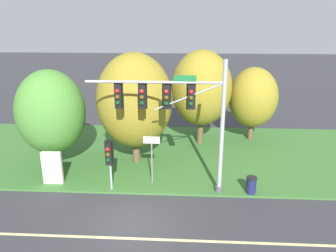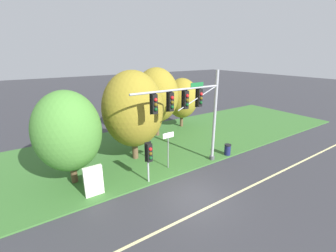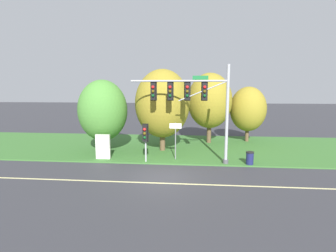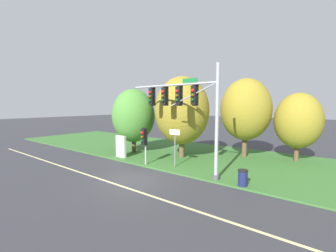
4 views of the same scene
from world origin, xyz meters
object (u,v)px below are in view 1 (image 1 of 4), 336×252
object	(u,v)px
traffic_signal_mast	(177,108)
tree_nearest_road	(51,112)
tree_mid_verge	(253,98)
trash_bin	(251,185)
info_kiosk	(52,168)
tree_left_of_mast	(135,101)
tree_behind_signpost	(201,88)
route_sign_post	(152,152)
pedestrian_signal_near_kerb	(109,156)

from	to	relation	value
traffic_signal_mast	tree_nearest_road	distance (m)	8.16
tree_nearest_road	tree_mid_verge	xyz separation A→B (m)	(13.11, 5.71, -0.25)
tree_nearest_road	trash_bin	xyz separation A→B (m)	(11.65, -2.70, -3.08)
info_kiosk	trash_bin	size ratio (longest dim) A/B	2.04
tree_left_of_mast	tree_behind_signpost	xyz separation A→B (m)	(4.26, 3.65, 0.09)
route_sign_post	tree_nearest_road	size ratio (longest dim) A/B	0.46
traffic_signal_mast	route_sign_post	world-z (taller)	traffic_signal_mast
tree_mid_verge	tree_left_of_mast	bearing A→B (deg)	-150.22
tree_behind_signpost	info_kiosk	size ratio (longest dim) A/B	3.63
route_sign_post	traffic_signal_mast	bearing A→B (deg)	-30.21
route_sign_post	tree_mid_verge	world-z (taller)	tree_mid_verge
route_sign_post	info_kiosk	distance (m)	5.66
info_kiosk	traffic_signal_mast	bearing A→B (deg)	-3.50
route_sign_post	info_kiosk	world-z (taller)	route_sign_post
tree_nearest_road	tree_behind_signpost	distance (m)	10.33
tree_left_of_mast	tree_behind_signpost	size ratio (longest dim) A/B	1.02
traffic_signal_mast	tree_nearest_road	world-z (taller)	traffic_signal_mast
tree_left_of_mast	tree_mid_verge	distance (m)	9.46
tree_behind_signpost	tree_mid_verge	world-z (taller)	tree_behind_signpost
route_sign_post	tree_behind_signpost	bearing A→B (deg)	65.71
trash_bin	pedestrian_signal_near_kerb	bearing A→B (deg)	-178.80
traffic_signal_mast	pedestrian_signal_near_kerb	world-z (taller)	traffic_signal_mast
route_sign_post	tree_mid_verge	xyz separation A→B (m)	(6.86, 7.53, 1.46)
tree_mid_verge	info_kiosk	world-z (taller)	tree_mid_verge
traffic_signal_mast	route_sign_post	xyz separation A→B (m)	(-1.39, 0.81, -2.78)
tree_behind_signpost	tree_mid_verge	distance (m)	4.15
traffic_signal_mast	info_kiosk	distance (m)	7.89
traffic_signal_mast	info_kiosk	world-z (taller)	traffic_signal_mast
tree_left_of_mast	trash_bin	distance (m)	8.49
tree_behind_signpost	trash_bin	xyz separation A→B (m)	(2.46, -7.38, -3.70)
pedestrian_signal_near_kerb	info_kiosk	bearing A→B (deg)	169.20
tree_left_of_mast	tree_mid_verge	world-z (taller)	tree_left_of_mast
tree_left_of_mast	trash_bin	world-z (taller)	tree_left_of_mast
tree_mid_verge	trash_bin	distance (m)	9.00
traffic_signal_mast	info_kiosk	size ratio (longest dim) A/B	3.72
tree_nearest_road	trash_bin	bearing A→B (deg)	-13.06
tree_mid_verge	info_kiosk	xyz separation A→B (m)	(-12.43, -7.92, -2.36)
tree_mid_verge	info_kiosk	size ratio (longest dim) A/B	2.93
tree_nearest_road	tree_mid_verge	size ratio (longest dim) A/B	1.10
pedestrian_signal_near_kerb	route_sign_post	size ratio (longest dim) A/B	1.01
pedestrian_signal_near_kerb	info_kiosk	distance (m)	3.65
traffic_signal_mast	trash_bin	world-z (taller)	traffic_signal_mast
traffic_signal_mast	tree_nearest_road	size ratio (longest dim) A/B	1.16
tree_nearest_road	tree_behind_signpost	xyz separation A→B (m)	(9.19, 4.68, 0.62)
pedestrian_signal_near_kerb	tree_behind_signpost	size ratio (longest dim) A/B	0.41
pedestrian_signal_near_kerb	tree_behind_signpost	distance (m)	9.34
tree_mid_verge	info_kiosk	distance (m)	14.92
tree_nearest_road	pedestrian_signal_near_kerb	bearing A→B (deg)	-34.83
pedestrian_signal_near_kerb	traffic_signal_mast	bearing A→B (deg)	3.70
info_kiosk	trash_bin	xyz separation A→B (m)	(10.97, -0.50, -0.47)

